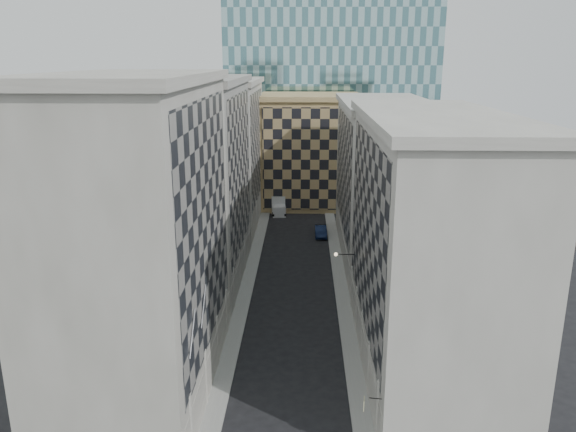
# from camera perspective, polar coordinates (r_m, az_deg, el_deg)

# --- Properties ---
(sidewalk_west) EXTENTS (1.50, 100.00, 0.15)m
(sidewalk_west) POSITION_cam_1_polar(r_m,az_deg,el_deg) (63.02, -4.22, -7.23)
(sidewalk_west) COLOR gray
(sidewalk_west) RESTS_ON ground
(sidewalk_east) EXTENTS (1.50, 100.00, 0.15)m
(sidewalk_east) POSITION_cam_1_polar(r_m,az_deg,el_deg) (62.85, 5.43, -7.32)
(sidewalk_east) COLOR gray
(sidewalk_east) RESTS_ON ground
(bldg_left_a) EXTENTS (10.80, 22.80, 23.70)m
(bldg_left_a) POSITION_cam_1_polar(r_m,az_deg,el_deg) (42.46, -14.72, -2.35)
(bldg_left_a) COLOR gray
(bldg_left_a) RESTS_ON ground
(bldg_left_b) EXTENTS (10.80, 22.80, 22.70)m
(bldg_left_b) POSITION_cam_1_polar(r_m,az_deg,el_deg) (63.26, -9.24, 3.41)
(bldg_left_b) COLOR gray
(bldg_left_b) RESTS_ON ground
(bldg_left_c) EXTENTS (10.80, 22.80, 21.70)m
(bldg_left_c) POSITION_cam_1_polar(r_m,az_deg,el_deg) (84.68, -6.48, 6.28)
(bldg_left_c) COLOR gray
(bldg_left_c) RESTS_ON ground
(bldg_right_a) EXTENTS (10.80, 26.80, 20.70)m
(bldg_right_a) POSITION_cam_1_polar(r_m,az_deg,el_deg) (46.09, 13.93, -2.82)
(bldg_right_a) COLOR #A9A69B
(bldg_right_a) RESTS_ON ground
(bldg_right_b) EXTENTS (10.80, 28.80, 19.70)m
(bldg_right_b) POSITION_cam_1_polar(r_m,az_deg,el_deg) (71.92, 9.53, 3.68)
(bldg_right_b) COLOR #A9A69B
(bldg_right_b) RESTS_ON ground
(tan_block) EXTENTS (16.80, 14.80, 18.80)m
(tan_block) POSITION_cam_1_polar(r_m,az_deg,el_deg) (96.79, 2.23, 6.72)
(tan_block) COLOR tan
(tan_block) RESTS_ON ground
(church_tower) EXTENTS (7.20, 7.20, 51.50)m
(church_tower) POSITION_cam_1_polar(r_m,az_deg,el_deg) (109.71, 1.18, 16.98)
(church_tower) COLOR #312C26
(church_tower) RESTS_ON ground
(flagpoles_left) EXTENTS (0.10, 6.33, 2.33)m
(flagpoles_left) POSITION_cam_1_polar(r_m,az_deg,el_deg) (38.21, -9.10, -10.28)
(flagpoles_left) COLOR gray
(flagpoles_left) RESTS_ON ground
(bracket_lamp) EXTENTS (1.98, 0.36, 0.36)m
(bracket_lamp) POSITION_cam_1_polar(r_m,az_deg,el_deg) (54.98, 5.07, -3.90)
(bracket_lamp) COLOR black
(bracket_lamp) RESTS_ON ground
(box_truck) EXTENTS (2.74, 5.60, 2.96)m
(box_truck) POSITION_cam_1_polar(r_m,az_deg,el_deg) (92.12, -1.00, 1.08)
(box_truck) COLOR silver
(box_truck) RESTS_ON ground
(dark_car) EXTENTS (1.65, 4.65, 1.53)m
(dark_car) POSITION_cam_1_polar(r_m,az_deg,el_deg) (80.41, 3.35, -1.53)
(dark_car) COLOR #0F1938
(dark_car) RESTS_ON ground
(shop_sign) EXTENTS (1.17, 0.70, 0.77)m
(shop_sign) POSITION_cam_1_polar(r_m,az_deg,el_deg) (37.29, 7.83, -18.33)
(shop_sign) COLOR black
(shop_sign) RESTS_ON ground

